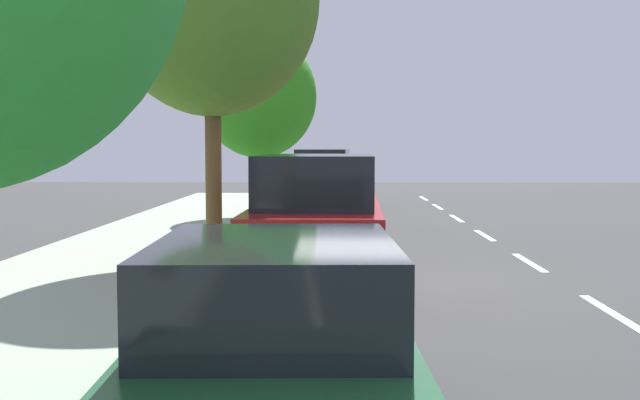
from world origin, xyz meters
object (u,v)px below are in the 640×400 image
Objects in this scene: parked_sedan_green_far at (276,355)px; cyclist_with_backpack at (268,212)px; bicycle_at_curb at (280,258)px; parked_sedan_silver_second at (320,201)px; parked_suv_grey_nearest at (323,177)px; parked_suv_red_mid at (317,218)px; street_tree_near_cyclist at (259,97)px.

parked_sedan_green_far is 2.55× the size of cyclist_with_backpack.
cyclist_with_backpack is (0.22, -0.46, 0.69)m from bicycle_at_curb.
cyclist_with_backpack reaches higher than parked_sedan_silver_second.
parked_suv_grey_nearest is 7.26m from parked_sedan_silver_second.
bicycle_at_curb is (0.59, -0.20, -0.65)m from parked_suv_red_mid.
parked_suv_grey_nearest is 1.08× the size of parked_sedan_silver_second.
parked_sedan_silver_second is 2.55× the size of cyclist_with_backpack.
street_tree_near_cyclist reaches higher than parked_suv_red_mid.
parked_sedan_silver_second is at bearing 90.26° from parked_suv_grey_nearest.
parked_sedan_silver_second is (-0.03, 7.25, -0.27)m from parked_suv_grey_nearest.
parked_suv_red_mid is 2.80× the size of bicycle_at_curb.
parked_suv_red_mid reaches higher than parked_sedan_green_far.
cyclist_with_backpack is at bearing 96.50° from street_tree_near_cyclist.
parked_sedan_green_far is at bearing 93.95° from bicycle_at_curb.
parked_sedan_silver_second is 0.87× the size of street_tree_near_cyclist.
street_tree_near_cyclist is at bearing -83.50° from cyclist_with_backpack.
street_tree_near_cyclist is at bearing 69.79° from parked_suv_grey_nearest.
parked_suv_grey_nearest is 2.84× the size of bicycle_at_curb.
street_tree_near_cyclist is at bearing -82.53° from bicycle_at_curb.
cyclist_with_backpack is (0.71, 6.82, 0.32)m from parked_sedan_silver_second.
bicycle_at_curb is at bearing -18.71° from parked_suv_red_mid.
bicycle_at_curb is at bearing 115.55° from cyclist_with_backpack.
cyclist_with_backpack is at bearing -84.59° from parked_sedan_green_far.
street_tree_near_cyclist reaches higher than parked_sedan_silver_second.
bicycle_at_curb is at bearing -86.05° from parked_sedan_green_far.
cyclist_with_backpack is at bearing 84.03° from parked_sedan_silver_second.
parked_suv_grey_nearest reaches higher than parked_sedan_green_far.
parked_sedan_silver_second is at bearing -90.06° from parked_sedan_green_far.
parked_suv_red_mid reaches higher than parked_sedan_silver_second.
parked_suv_grey_nearest is 5.61m from street_tree_near_cyclist.
parked_suv_red_mid is 0.93× the size of street_tree_near_cyclist.
parked_suv_grey_nearest is at bearing -110.21° from street_tree_near_cyclist.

